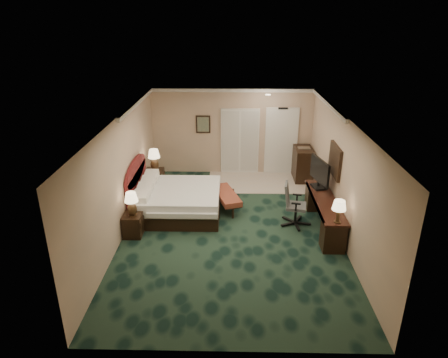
{
  "coord_description": "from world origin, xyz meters",
  "views": [
    {
      "loc": [
        0.01,
        -8.37,
        4.78
      ],
      "look_at": [
        -0.18,
        0.6,
        1.05
      ],
      "focal_mm": 32.0,
      "sensor_mm": 36.0,
      "label": 1
    }
  ],
  "objects_px": {
    "nightstand_far": "(155,180)",
    "minibar": "(303,164)",
    "lamp_far": "(154,160)",
    "bed_bench": "(226,200)",
    "bed": "(179,201)",
    "lamp_near": "(132,204)",
    "nightstand_near": "(133,225)",
    "desk": "(324,213)",
    "tv": "(320,174)",
    "desk_chair": "(296,205)"
  },
  "relations": [
    {
      "from": "nightstand_far",
      "to": "desk_chair",
      "type": "height_order",
      "value": "desk_chair"
    },
    {
      "from": "lamp_far",
      "to": "bed_bench",
      "type": "xyz_separation_m",
      "value": [
        2.06,
        -1.08,
        -0.72
      ]
    },
    {
      "from": "nightstand_far",
      "to": "bed_bench",
      "type": "height_order",
      "value": "nightstand_far"
    },
    {
      "from": "desk",
      "to": "tv",
      "type": "relative_size",
      "value": 2.54
    },
    {
      "from": "nightstand_far",
      "to": "tv",
      "type": "xyz_separation_m",
      "value": [
        4.42,
        -1.34,
        0.78
      ]
    },
    {
      "from": "nightstand_near",
      "to": "lamp_near",
      "type": "height_order",
      "value": "lamp_near"
    },
    {
      "from": "lamp_far",
      "to": "desk",
      "type": "height_order",
      "value": "lamp_far"
    },
    {
      "from": "desk_chair",
      "to": "minibar",
      "type": "xyz_separation_m",
      "value": [
        0.62,
        2.92,
        -0.03
      ]
    },
    {
      "from": "nightstand_far",
      "to": "lamp_far",
      "type": "xyz_separation_m",
      "value": [
        0.03,
        -0.02,
        0.63
      ]
    },
    {
      "from": "lamp_far",
      "to": "minibar",
      "type": "bearing_deg",
      "value": 12.75
    },
    {
      "from": "nightstand_near",
      "to": "lamp_far",
      "type": "distance_m",
      "value": 2.62
    },
    {
      "from": "bed",
      "to": "desk",
      "type": "xyz_separation_m",
      "value": [
        3.56,
        -0.66,
        0.02
      ]
    },
    {
      "from": "bed_bench",
      "to": "minibar",
      "type": "distance_m",
      "value": 3.12
    },
    {
      "from": "tv",
      "to": "desk_chair",
      "type": "bearing_deg",
      "value": -148.74
    },
    {
      "from": "desk_chair",
      "to": "minibar",
      "type": "height_order",
      "value": "desk_chair"
    },
    {
      "from": "nightstand_near",
      "to": "lamp_near",
      "type": "distance_m",
      "value": 0.56
    },
    {
      "from": "bed_bench",
      "to": "desk",
      "type": "distance_m",
      "value": 2.54
    },
    {
      "from": "lamp_far",
      "to": "minibar",
      "type": "distance_m",
      "value": 4.51
    },
    {
      "from": "nightstand_near",
      "to": "minibar",
      "type": "relative_size",
      "value": 0.53
    },
    {
      "from": "bed_bench",
      "to": "desk",
      "type": "xyz_separation_m",
      "value": [
        2.35,
        -0.96,
        0.13
      ]
    },
    {
      "from": "nightstand_near",
      "to": "lamp_near",
      "type": "bearing_deg",
      "value": -57.32
    },
    {
      "from": "lamp_far",
      "to": "tv",
      "type": "bearing_deg",
      "value": -16.67
    },
    {
      "from": "tv",
      "to": "minibar",
      "type": "relative_size",
      "value": 0.98
    },
    {
      "from": "nightstand_near",
      "to": "lamp_far",
      "type": "bearing_deg",
      "value": 88.3
    },
    {
      "from": "bed_bench",
      "to": "minibar",
      "type": "relative_size",
      "value": 1.31
    },
    {
      "from": "lamp_far",
      "to": "desk_chair",
      "type": "xyz_separation_m",
      "value": [
        3.76,
        -1.92,
        -0.41
      ]
    },
    {
      "from": "nightstand_far",
      "to": "minibar",
      "type": "height_order",
      "value": "minibar"
    },
    {
      "from": "lamp_near",
      "to": "bed_bench",
      "type": "xyz_separation_m",
      "value": [
        2.1,
        1.49,
        -0.6
      ]
    },
    {
      "from": "minibar",
      "to": "tv",
      "type": "bearing_deg",
      "value": -89.88
    },
    {
      "from": "nightstand_far",
      "to": "desk_chair",
      "type": "relative_size",
      "value": 0.59
    },
    {
      "from": "bed",
      "to": "desk_chair",
      "type": "relative_size",
      "value": 1.96
    },
    {
      "from": "nightstand_far",
      "to": "desk",
      "type": "xyz_separation_m",
      "value": [
        4.44,
        -2.06,
        0.04
      ]
    },
    {
      "from": "lamp_far",
      "to": "bed_bench",
      "type": "height_order",
      "value": "lamp_far"
    },
    {
      "from": "bed_bench",
      "to": "minibar",
      "type": "height_order",
      "value": "minibar"
    },
    {
      "from": "nightstand_near",
      "to": "desk",
      "type": "relative_size",
      "value": 0.21
    },
    {
      "from": "nightstand_far",
      "to": "nightstand_near",
      "type": "bearing_deg",
      "value": -90.89
    },
    {
      "from": "bed",
      "to": "lamp_far",
      "type": "relative_size",
      "value": 3.3
    },
    {
      "from": "lamp_near",
      "to": "minibar",
      "type": "distance_m",
      "value": 5.69
    },
    {
      "from": "nightstand_far",
      "to": "desk",
      "type": "relative_size",
      "value": 0.25
    },
    {
      "from": "nightstand_far",
      "to": "bed_bench",
      "type": "bearing_deg",
      "value": -27.74
    },
    {
      "from": "lamp_far",
      "to": "desk_chair",
      "type": "bearing_deg",
      "value": -27.12
    },
    {
      "from": "bed",
      "to": "tv",
      "type": "bearing_deg",
      "value": 1.05
    },
    {
      "from": "lamp_near",
      "to": "minibar",
      "type": "relative_size",
      "value": 0.58
    },
    {
      "from": "desk",
      "to": "tv",
      "type": "xyz_separation_m",
      "value": [
        -0.02,
        0.72,
        0.74
      ]
    },
    {
      "from": "bed_bench",
      "to": "desk",
      "type": "height_order",
      "value": "desk"
    },
    {
      "from": "bed",
      "to": "nightstand_far",
      "type": "distance_m",
      "value": 1.65
    },
    {
      "from": "nightstand_near",
      "to": "bed_bench",
      "type": "xyz_separation_m",
      "value": [
        2.13,
        1.45,
        -0.04
      ]
    },
    {
      "from": "bed",
      "to": "minibar",
      "type": "height_order",
      "value": "minibar"
    },
    {
      "from": "bed",
      "to": "bed_bench",
      "type": "height_order",
      "value": "bed"
    },
    {
      "from": "nightstand_near",
      "to": "desk",
      "type": "height_order",
      "value": "desk"
    }
  ]
}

